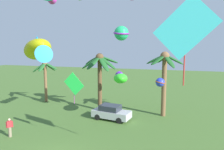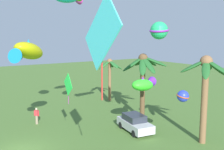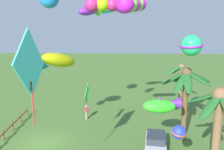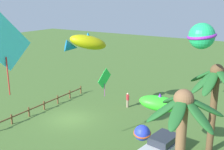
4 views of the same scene
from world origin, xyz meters
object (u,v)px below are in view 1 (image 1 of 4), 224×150
object	(u,v)px
palm_tree_0	(45,71)
kite_ball_9	(121,33)
spectator_0	(10,127)
kite_ball_4	(160,82)
kite_fish_6	(38,50)
kite_fish_5	(120,78)
palm_tree_1	(100,67)
parked_car_0	(111,112)
kite_diamond_10	(186,29)
palm_tree_2	(164,69)
kite_diamond_8	(74,84)

from	to	relation	value
palm_tree_0	kite_ball_9	world-z (taller)	kite_ball_9
palm_tree_0	spectator_0	bearing A→B (deg)	-70.29
palm_tree_0	kite_ball_4	distance (m)	16.00
spectator_0	kite_fish_6	distance (m)	8.08
kite_ball_4	kite_fish_5	size ratio (longest dim) A/B	0.39
palm_tree_1	kite_ball_4	world-z (taller)	palm_tree_1
parked_car_0	kite_ball_4	world-z (taller)	kite_ball_4
kite_ball_4	kite_fish_5	bearing A→B (deg)	-173.37
parked_car_0	kite_diamond_10	xyz separation A→B (m)	(6.80, -7.59, 7.75)
kite_ball_4	kite_fish_6	xyz separation A→B (m)	(-7.10, -9.17, 3.24)
palm_tree_2	kite_fish_5	bearing A→B (deg)	-146.92
kite_fish_6	kite_diamond_8	size ratio (longest dim) A/B	1.53
kite_fish_5	kite_diamond_8	bearing A→B (deg)	-109.31
palm_tree_0	kite_diamond_10	distance (m)	21.67
kite_diamond_8	kite_ball_4	bearing A→B (deg)	47.08
palm_tree_0	palm_tree_2	distance (m)	15.88
palm_tree_0	kite_fish_6	distance (m)	15.76
spectator_0	kite_fish_6	world-z (taller)	kite_fish_6
parked_car_0	kite_ball_4	size ratio (longest dim) A/B	3.20
spectator_0	kite_diamond_10	size ratio (longest dim) A/B	0.31
palm_tree_2	spectator_0	size ratio (longest dim) A/B	4.39
palm_tree_1	kite_fish_6	world-z (taller)	kite_fish_6
kite_fish_6	kite_fish_5	bearing A→B (deg)	69.77
kite_fish_5	palm_tree_2	bearing A→B (deg)	33.08
palm_tree_1	kite_ball_4	size ratio (longest dim) A/B	5.24
kite_ball_4	kite_diamond_8	xyz separation A→B (m)	(-5.99, -6.44, 0.58)
parked_car_0	kite_diamond_10	bearing A→B (deg)	-48.16
kite_ball_9	palm_tree_1	bearing A→B (deg)	168.34
palm_tree_0	spectator_0	size ratio (longest dim) A/B	3.51
kite_ball_4	kite_diamond_8	world-z (taller)	kite_diamond_8
kite_diamond_8	parked_car_0	bearing A→B (deg)	78.56
kite_diamond_8	kite_diamond_10	bearing A→B (deg)	-12.55
palm_tree_1	palm_tree_2	distance (m)	7.31
kite_ball_9	kite_diamond_10	size ratio (longest dim) A/B	0.46
parked_car_0	kite_ball_4	distance (m)	5.86
spectator_0	kite_diamond_10	world-z (taller)	kite_diamond_10
palm_tree_2	kite_diamond_10	size ratio (longest dim) A/B	1.35
palm_tree_1	kite_fish_5	xyz separation A→B (m)	(3.19, -2.63, -0.78)
kite_ball_4	kite_ball_9	size ratio (longest dim) A/B	0.54
kite_diamond_10	palm_tree_0	bearing A→B (deg)	145.64
palm_tree_0	spectator_0	xyz separation A→B (m)	(3.97, -11.07, -3.37)
palm_tree_1	kite_diamond_8	size ratio (longest dim) A/B	2.75
palm_tree_0	kite_ball_9	distance (m)	12.34
palm_tree_0	palm_tree_2	bearing A→B (deg)	-5.59
kite_ball_4	kite_diamond_8	distance (m)	8.81
kite_ball_4	kite_diamond_8	bearing A→B (deg)	-132.92
palm_tree_1	kite_fish_6	xyz separation A→B (m)	(-0.02, -11.35, 2.12)
parked_car_0	kite_ball_4	bearing A→B (deg)	7.40
parked_car_0	spectator_0	bearing A→B (deg)	-135.43
kite_ball_4	kite_diamond_10	bearing A→B (deg)	-76.43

